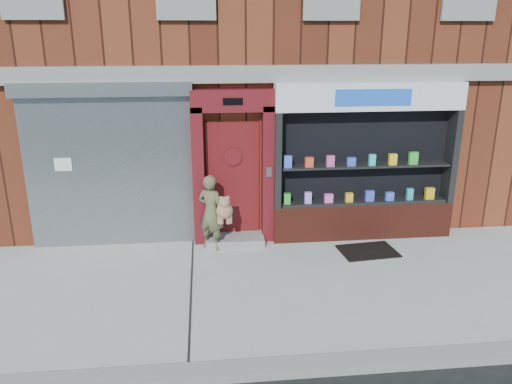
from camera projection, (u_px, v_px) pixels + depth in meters
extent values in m
plane|color=#9E9E99|center=(288.00, 284.00, 8.01)|extent=(80.00, 80.00, 0.00)
cube|color=gray|center=(318.00, 366.00, 5.96)|extent=(60.00, 0.30, 0.12)
cube|color=#4D1F11|center=(252.00, 26.00, 12.46)|extent=(12.00, 8.00, 8.00)
cube|color=gray|center=(274.00, 74.00, 8.86)|extent=(12.00, 0.16, 0.30)
cube|color=gray|center=(110.00, 173.00, 9.12)|extent=(3.00, 0.10, 2.80)
cube|color=slate|center=(102.00, 89.00, 8.60)|extent=(3.10, 0.30, 0.24)
cube|color=white|center=(63.00, 165.00, 8.92)|extent=(0.30, 0.01, 0.24)
cube|color=#510E13|center=(198.00, 177.00, 9.24)|extent=(0.22, 0.28, 2.60)
cube|color=#510E13|center=(268.00, 175.00, 9.36)|extent=(0.22, 0.28, 2.60)
cube|color=#510E13|center=(232.00, 100.00, 8.87)|extent=(1.50, 0.28, 0.40)
cube|color=black|center=(233.00, 102.00, 8.73)|extent=(0.35, 0.01, 0.12)
cube|color=#5C1113|center=(233.00, 179.00, 9.43)|extent=(1.00, 0.06, 2.20)
cylinder|color=black|center=(233.00, 157.00, 9.26)|extent=(0.28, 0.02, 0.28)
cylinder|color=#510E13|center=(233.00, 157.00, 9.25)|extent=(0.34, 0.02, 0.34)
cube|color=gray|center=(235.00, 240.00, 9.52)|extent=(1.10, 0.55, 0.15)
cube|color=slate|center=(269.00, 172.00, 9.19)|extent=(0.10, 0.02, 0.18)
cube|color=#5B2115|center=(361.00, 220.00, 9.78)|extent=(3.50, 0.40, 0.70)
cube|color=black|center=(277.00, 160.00, 9.23)|extent=(0.12, 0.40, 1.80)
cube|color=black|center=(451.00, 155.00, 9.57)|extent=(0.12, 0.40, 1.80)
cube|color=black|center=(363.00, 155.00, 9.57)|extent=(3.30, 0.03, 1.80)
cube|color=black|center=(363.00, 201.00, 9.67)|extent=(3.20, 0.36, 0.06)
cube|color=black|center=(365.00, 165.00, 9.45)|extent=(3.20, 0.36, 0.04)
cube|color=white|center=(370.00, 96.00, 9.05)|extent=(3.50, 0.40, 0.50)
cube|color=blue|center=(374.00, 98.00, 8.85)|extent=(1.40, 0.01, 0.30)
cube|color=green|center=(287.00, 199.00, 9.40)|extent=(0.12, 0.09, 0.21)
cube|color=#B483EC|center=(308.00, 198.00, 9.44)|extent=(0.13, 0.09, 0.22)
cube|color=#FA53AF|center=(329.00, 198.00, 9.49)|extent=(0.16, 0.09, 0.17)
cube|color=gold|center=(349.00, 197.00, 9.53)|extent=(0.14, 0.09, 0.17)
cube|color=#3B47C9|center=(369.00, 196.00, 9.56)|extent=(0.16, 0.09, 0.21)
cube|color=blue|center=(389.00, 196.00, 9.61)|extent=(0.16, 0.09, 0.16)
cube|color=teal|center=(410.00, 194.00, 9.64)|extent=(0.12, 0.09, 0.23)
cube|color=gold|center=(429.00, 193.00, 9.68)|extent=(0.17, 0.09, 0.23)
cube|color=#435FE6|center=(288.00, 162.00, 9.18)|extent=(0.14, 0.09, 0.23)
cube|color=#D84626|center=(309.00, 162.00, 9.23)|extent=(0.15, 0.09, 0.19)
cube|color=#D8488C|center=(330.00, 161.00, 9.26)|extent=(0.15, 0.09, 0.21)
cube|color=blue|center=(351.00, 162.00, 9.31)|extent=(0.16, 0.09, 0.16)
cube|color=#29CFCE|center=(372.00, 160.00, 9.34)|extent=(0.12, 0.09, 0.21)
cube|color=yellow|center=(393.00, 159.00, 9.38)|extent=(0.14, 0.09, 0.21)
cube|color=green|center=(413.00, 158.00, 9.42)|extent=(0.17, 0.09, 0.24)
imported|color=brown|center=(211.00, 212.00, 9.14)|extent=(0.62, 0.56, 1.42)
sphere|color=#94684A|center=(225.00, 211.00, 9.02)|extent=(0.30, 0.30, 0.30)
sphere|color=#94684A|center=(225.00, 202.00, 8.91)|extent=(0.20, 0.20, 0.20)
sphere|color=#94684A|center=(221.00, 198.00, 8.88)|extent=(0.07, 0.07, 0.07)
sphere|color=#94684A|center=(228.00, 198.00, 8.89)|extent=(0.07, 0.07, 0.07)
cylinder|color=#94684A|center=(219.00, 219.00, 9.05)|extent=(0.07, 0.07, 0.18)
cylinder|color=#94684A|center=(230.00, 218.00, 9.07)|extent=(0.07, 0.07, 0.18)
cylinder|color=#94684A|center=(221.00, 219.00, 9.04)|extent=(0.07, 0.07, 0.18)
cylinder|color=#94684A|center=(228.00, 219.00, 9.05)|extent=(0.07, 0.07, 0.18)
cube|color=black|center=(368.00, 251.00, 9.19)|extent=(1.09, 0.81, 0.03)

